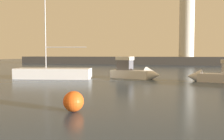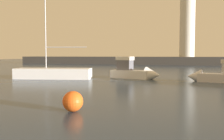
% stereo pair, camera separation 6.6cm
% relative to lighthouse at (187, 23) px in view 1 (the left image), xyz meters
% --- Properties ---
extents(ground_plane, '(220.00, 220.00, 0.00)m').
position_rel_lighthouse_xyz_m(ground_plane, '(-5.60, -32.54, -11.01)').
color(ground_plane, '#2D3D51').
extents(breakwater, '(88.22, 4.96, 2.21)m').
position_rel_lighthouse_xyz_m(breakwater, '(-5.60, 0.00, -9.91)').
color(breakwater, '#423F3D').
rests_on(breakwater, ground_plane).
extents(lighthouse, '(3.85, 3.85, 18.58)m').
position_rel_lighthouse_xyz_m(lighthouse, '(0.00, 0.00, 0.00)').
color(lighthouse, silver).
rests_on(lighthouse, breakwater).
extents(motorboat_0, '(6.11, 3.16, 2.85)m').
position_rel_lighthouse_xyz_m(motorboat_0, '(-5.18, -40.15, -10.28)').
color(motorboat_0, white).
rests_on(motorboat_0, ground_plane).
extents(motorboat_2, '(6.17, 2.67, 2.53)m').
position_rel_lighthouse_xyz_m(motorboat_2, '(3.30, -41.37, -10.32)').
color(motorboat_2, silver).
rests_on(motorboat_2, ground_plane).
extents(sailboat_moored, '(8.82, 4.33, 14.46)m').
position_rel_lighthouse_xyz_m(sailboat_moored, '(-14.16, -43.05, -10.36)').
color(sailboat_moored, white).
rests_on(sailboat_moored, ground_plane).
extents(mooring_buoy, '(0.98, 0.98, 0.98)m').
position_rel_lighthouse_xyz_m(mooring_buoy, '(-4.71, -57.04, -10.52)').
color(mooring_buoy, '#EA5919').
rests_on(mooring_buoy, ground_plane).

